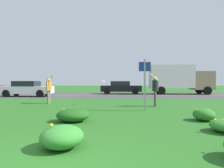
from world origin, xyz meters
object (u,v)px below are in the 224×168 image
object	(u,v)px
person_catcher_dark_shirt	(155,88)
frisbee_white	(103,81)
car_white_center_left	(27,89)
car_black_center_right	(121,87)
person_thrower_orange_shirt	(49,88)
box_truck_tan	(179,78)
sign_post_near_path	(145,80)

from	to	relation	value
person_catcher_dark_shirt	frisbee_white	bearing A→B (deg)	170.11
car_white_center_left	car_black_center_right	world-z (taller)	same
person_catcher_dark_shirt	person_thrower_orange_shirt	bearing A→B (deg)	169.03
car_white_center_left	box_truck_tan	bearing A→B (deg)	15.27
frisbee_white	box_truck_tan	size ratio (longest dim) A/B	0.04
car_white_center_left	car_black_center_right	distance (m)	9.75
car_black_center_right	frisbee_white	bearing A→B (deg)	-95.70
person_catcher_dark_shirt	car_white_center_left	xyz separation A→B (m)	(-10.72, 7.16, -0.28)
car_white_center_left	car_black_center_right	bearing A→B (deg)	25.36
sign_post_near_path	car_white_center_left	distance (m)	13.38
box_truck_tan	frisbee_white	bearing A→B (deg)	-124.97
sign_post_near_path	person_thrower_orange_shirt	world-z (taller)	sign_post_near_path
frisbee_white	car_white_center_left	world-z (taller)	frisbee_white
car_white_center_left	car_black_center_right	xyz separation A→B (m)	(8.81, 4.18, 0.00)
car_black_center_right	sign_post_near_path	bearing A→B (deg)	-85.19
car_white_center_left	car_black_center_right	size ratio (longest dim) A/B	1.00
car_white_center_left	person_catcher_dark_shirt	bearing A→B (deg)	-33.76
frisbee_white	car_white_center_left	xyz separation A→B (m)	(-7.73, 6.64, -0.68)
sign_post_near_path	frisbee_white	bearing A→B (deg)	133.43
person_thrower_orange_shirt	person_catcher_dark_shirt	bearing A→B (deg)	-10.97
person_thrower_orange_shirt	box_truck_tan	world-z (taller)	box_truck_tan
frisbee_white	car_black_center_right	size ratio (longest dim) A/B	0.05
sign_post_near_path	person_catcher_dark_shirt	distance (m)	2.02
person_thrower_orange_shirt	box_truck_tan	bearing A→B (deg)	42.22
frisbee_white	car_black_center_right	world-z (taller)	frisbee_white
person_thrower_orange_shirt	person_catcher_dark_shirt	distance (m)	6.64
person_thrower_orange_shirt	person_catcher_dark_shirt	xyz separation A→B (m)	(6.52, -1.26, 0.05)
person_thrower_orange_shirt	frisbee_white	xyz separation A→B (m)	(3.54, -0.74, 0.46)
person_thrower_orange_shirt	person_catcher_dark_shirt	size ratio (longest dim) A/B	1.00
sign_post_near_path	frisbee_white	size ratio (longest dim) A/B	10.29
person_thrower_orange_shirt	car_white_center_left	distance (m)	7.24
car_black_center_right	box_truck_tan	bearing A→B (deg)	-0.00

